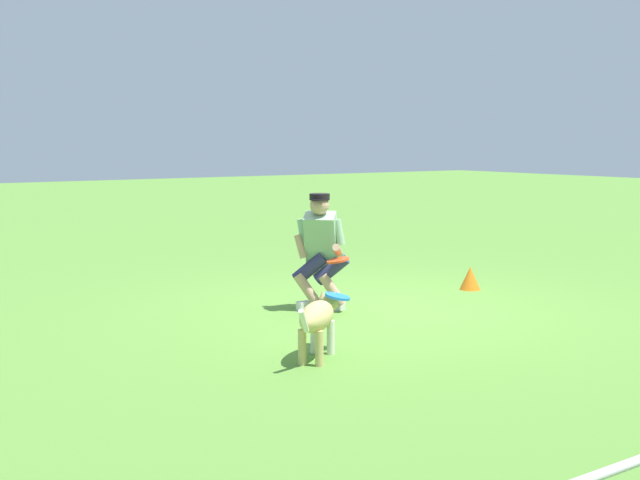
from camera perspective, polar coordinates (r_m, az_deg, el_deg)
The scene contains 6 objects.
ground_plane at distance 8.95m, azimuth 4.44°, elevation -4.95°, with size 60.00×60.00×0.00m, color #598D36.
person at distance 8.77m, azimuth 0.05°, elevation -0.55°, with size 0.58×0.71×1.29m.
dog at distance 6.91m, azimuth -0.12°, elevation -5.51°, with size 0.85×0.76×0.54m.
frisbee_flying at distance 7.14m, azimuth 1.25°, elevation -4.03°, with size 0.23×0.23×0.02m, color #2080E9.
frisbee_held at distance 8.44m, azimuth 1.28°, elevation -1.45°, with size 0.24×0.24×0.02m, color #EB4520.
training_cone at distance 10.25m, azimuth 10.62°, elevation -2.68°, with size 0.26×0.26×0.29m, color orange.
Camera 1 is at (5.45, 6.85, 1.87)m, focal length 45.03 mm.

